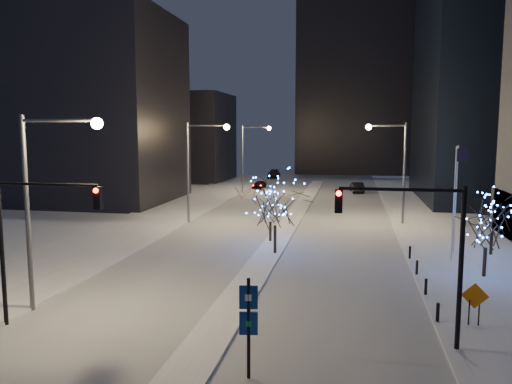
% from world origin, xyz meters
% --- Properties ---
extents(ground, '(160.00, 160.00, 0.00)m').
position_xyz_m(ground, '(0.00, 0.00, 0.00)').
color(ground, white).
rests_on(ground, ground).
extents(road, '(20.00, 130.00, 0.02)m').
position_xyz_m(road, '(0.00, 35.00, 0.01)').
color(road, '#B6BBC6').
rests_on(road, ground).
extents(median, '(2.00, 80.00, 0.15)m').
position_xyz_m(median, '(0.00, 30.00, 0.07)').
color(median, white).
rests_on(median, ground).
extents(east_sidewalk, '(10.00, 90.00, 0.15)m').
position_xyz_m(east_sidewalk, '(15.00, 20.00, 0.07)').
color(east_sidewalk, white).
rests_on(east_sidewalk, ground).
extents(west_sidewalk, '(8.00, 90.00, 0.15)m').
position_xyz_m(west_sidewalk, '(-14.00, 20.00, 0.07)').
color(west_sidewalk, white).
rests_on(west_sidewalk, ground).
extents(filler_west_near, '(22.00, 18.00, 24.00)m').
position_xyz_m(filler_west_near, '(-28.00, 40.00, 12.00)').
color(filler_west_near, black).
rests_on(filler_west_near, ground).
extents(filler_west_far, '(18.00, 16.00, 16.00)m').
position_xyz_m(filler_west_far, '(-26.00, 70.00, 8.00)').
color(filler_west_far, black).
rests_on(filler_west_far, ground).
extents(horizon_block, '(24.00, 14.00, 42.00)m').
position_xyz_m(horizon_block, '(6.00, 92.00, 21.00)').
color(horizon_block, black).
rests_on(horizon_block, ground).
extents(street_lamp_w_near, '(4.40, 0.56, 10.00)m').
position_xyz_m(street_lamp_w_near, '(-8.94, 2.00, 6.50)').
color(street_lamp_w_near, '#595E66').
rests_on(street_lamp_w_near, ground).
extents(street_lamp_w_mid, '(4.40, 0.56, 10.00)m').
position_xyz_m(street_lamp_w_mid, '(-8.94, 27.00, 6.50)').
color(street_lamp_w_mid, '#595E66').
rests_on(street_lamp_w_mid, ground).
extents(street_lamp_w_far, '(4.40, 0.56, 10.00)m').
position_xyz_m(street_lamp_w_far, '(-8.94, 52.00, 6.50)').
color(street_lamp_w_far, '#595E66').
rests_on(street_lamp_w_far, ground).
extents(street_lamp_east, '(3.90, 0.56, 10.00)m').
position_xyz_m(street_lamp_east, '(10.08, 30.00, 6.45)').
color(street_lamp_east, '#595E66').
rests_on(street_lamp_east, ground).
extents(traffic_signal_west, '(5.26, 0.43, 7.00)m').
position_xyz_m(traffic_signal_west, '(-8.44, -0.00, 4.76)').
color(traffic_signal_west, black).
rests_on(traffic_signal_west, ground).
extents(traffic_signal_east, '(5.26, 0.43, 7.00)m').
position_xyz_m(traffic_signal_east, '(8.94, 1.00, 4.76)').
color(traffic_signal_east, black).
rests_on(traffic_signal_east, ground).
extents(flagpoles, '(1.35, 2.60, 8.00)m').
position_xyz_m(flagpoles, '(13.37, 17.25, 4.80)').
color(flagpoles, silver).
rests_on(flagpoles, east_sidewalk).
extents(bollards, '(0.16, 12.16, 0.90)m').
position_xyz_m(bollards, '(10.20, 10.00, 0.60)').
color(bollards, black).
rests_on(bollards, east_sidewalk).
extents(car_near, '(2.03, 3.86, 1.25)m').
position_xyz_m(car_near, '(-8.57, 57.95, 0.63)').
color(car_near, black).
rests_on(car_near, ground).
extents(car_mid, '(2.29, 4.88, 1.55)m').
position_xyz_m(car_mid, '(6.76, 55.68, 0.77)').
color(car_mid, black).
rests_on(car_mid, ground).
extents(car_far, '(2.47, 5.53, 1.58)m').
position_xyz_m(car_far, '(-9.00, 75.82, 0.79)').
color(car_far, black).
rests_on(car_far, ground).
extents(holiday_tree_median_near, '(6.41, 6.41, 6.11)m').
position_xyz_m(holiday_tree_median_near, '(0.50, 15.84, 4.06)').
color(holiday_tree_median_near, black).
rests_on(holiday_tree_median_near, median).
extents(holiday_tree_median_far, '(3.40, 3.40, 3.99)m').
position_xyz_m(holiday_tree_median_far, '(-0.50, 19.80, 2.83)').
color(holiday_tree_median_far, black).
rests_on(holiday_tree_median_far, median).
extents(holiday_tree_plaza_near, '(3.99, 3.99, 4.67)m').
position_xyz_m(holiday_tree_plaza_near, '(14.28, 12.37, 3.26)').
color(holiday_tree_plaza_near, black).
rests_on(holiday_tree_plaza_near, east_sidewalk).
extents(holiday_tree_plaza_far, '(5.08, 5.08, 5.04)m').
position_xyz_m(holiday_tree_plaza_far, '(16.20, 18.39, 3.41)').
color(holiday_tree_plaza_far, black).
rests_on(holiday_tree_plaza_far, east_sidewalk).
extents(wayfinding_sign, '(0.69, 0.18, 3.86)m').
position_xyz_m(wayfinding_sign, '(2.41, -2.86, 2.37)').
color(wayfinding_sign, black).
rests_on(wayfinding_sign, ground).
extents(construction_sign, '(1.23, 0.20, 2.04)m').
position_xyz_m(construction_sign, '(11.78, 3.83, 1.38)').
color(construction_sign, black).
rests_on(construction_sign, east_sidewalk).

